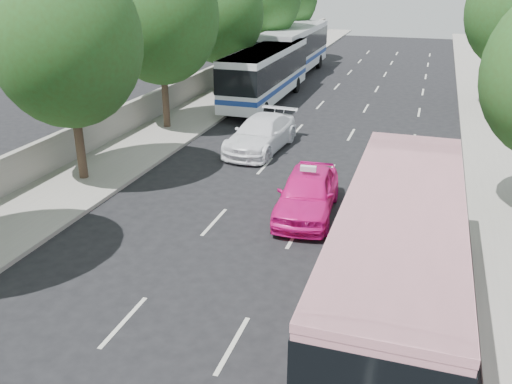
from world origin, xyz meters
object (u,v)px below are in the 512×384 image
at_px(pink_taxi, 307,193).
at_px(white_pickup, 261,134).
at_px(tour_coach_rear, 295,47).
at_px(pink_bus, 399,249).
at_px(tour_coach_front, 266,70).

xyz_separation_m(pink_taxi, white_pickup, (-3.77, 6.52, -0.03)).
bearing_deg(tour_coach_rear, pink_taxi, -74.93).
xyz_separation_m(pink_bus, tour_coach_rear, (-10.42, 31.14, 0.20)).
bearing_deg(white_pickup, pink_bus, -54.31).
height_order(pink_bus, tour_coach_front, tour_coach_front).
height_order(pink_taxi, tour_coach_rear, tour_coach_rear).
bearing_deg(pink_taxi, tour_coach_front, 107.54).
bearing_deg(white_pickup, pink_taxi, -55.02).
xyz_separation_m(white_pickup, tour_coach_rear, (-3.20, 19.00, 1.49)).
xyz_separation_m(tour_coach_front, tour_coach_rear, (-0.60, 9.67, 0.20)).
bearing_deg(white_pickup, tour_coach_rear, 104.50).
bearing_deg(tour_coach_front, white_pickup, -74.48).
relative_size(pink_bus, tour_coach_front, 0.91).
bearing_deg(tour_coach_rear, white_pickup, -80.64).
relative_size(pink_taxi, tour_coach_rear, 0.38).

